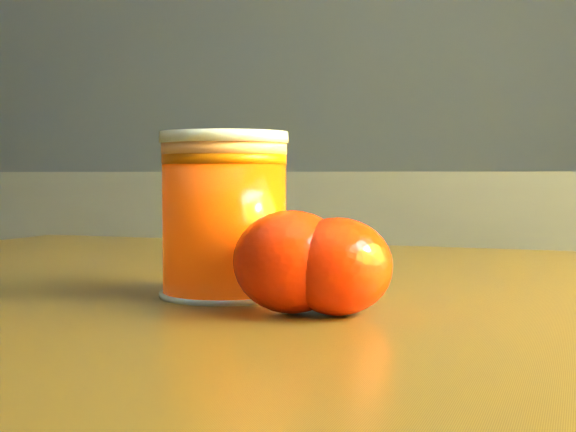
# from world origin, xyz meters

# --- Properties ---
(kitchen_counter) EXTENTS (3.15, 0.60, 0.90)m
(kitchen_counter) POSITION_xyz_m (0.00, 1.45, 0.45)
(kitchen_counter) COLOR #535359
(kitchen_counter) RESTS_ON ground
(juice_glass) EXTENTS (0.08, 0.08, 0.10)m
(juice_glass) POSITION_xyz_m (0.82, 0.06, 0.87)
(juice_glass) COLOR #FD4405
(juice_glass) RESTS_ON table
(orange_front) EXTENTS (0.08, 0.08, 0.06)m
(orange_front) POSITION_xyz_m (0.88, 0.01, 0.85)
(orange_front) COLOR #FF2805
(orange_front) RESTS_ON table
(orange_back) EXTENTS (0.07, 0.07, 0.05)m
(orange_back) POSITION_xyz_m (0.90, 0.01, 0.85)
(orange_back) COLOR #FF2805
(orange_back) RESTS_ON table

